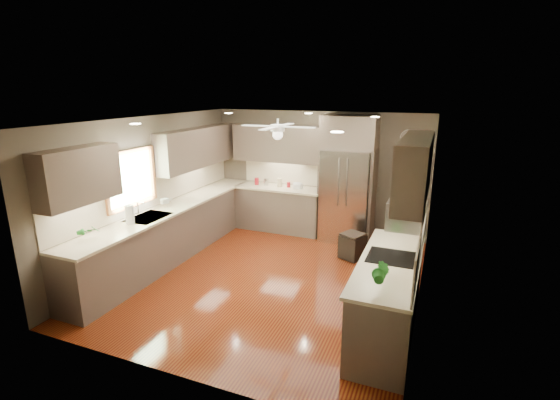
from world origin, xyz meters
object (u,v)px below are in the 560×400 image
Objects in this scene: potted_plant_right at (380,273)px; refrigerator at (347,181)px; soap_bottle at (166,201)px; canister_d at (289,185)px; stool at (353,246)px; canister_a at (257,181)px; canister_c at (279,182)px; microwave at (406,213)px; paper_towel at (130,215)px; canister_b at (266,182)px; potted_plant_left at (89,231)px; bowl at (297,188)px.

potted_plant_right is 3.89m from refrigerator.
potted_plant_right is (3.95, -1.66, 0.07)m from soap_bottle.
stool is (1.59, -0.99, -0.76)m from canister_d.
refrigerator reaches higher than canister_a.
canister_c is (0.51, 0.04, 0.01)m from canister_a.
potted_plant_right is at bearing -72.14° from refrigerator.
canister_d is at bearing 2.38° from canister_a.
potted_plant_right is 1.07m from microwave.
paper_towel reaches higher than stool.
canister_a is 0.44× the size of potted_plant_right.
canister_b reaches higher than stool.
canister_a is 0.30× the size of stool.
refrigerator reaches higher than canister_c.
potted_plant_left is at bearing -100.31° from canister_a.
canister_d reaches higher than bowl.
canister_b is 2.45m from stool.
refrigerator is at bearing 116.09° from microwave.
bowl is 1.82m from stool.
soap_bottle is 0.35× the size of microwave.
potted_plant_right is at bearing -73.17° from stool.
canister_a is 0.72m from canister_d.
soap_bottle reaches higher than canister_c.
canister_c is 0.07× the size of refrigerator.
canister_b is at bearing 177.83° from refrigerator.
refrigerator reaches higher than paper_towel.
paper_towel is (-3.99, -0.32, -0.40)m from microwave.
canister_c is at bearing 72.66° from potted_plant_left.
paper_towel is at bearing -131.30° from refrigerator.
potted_plant_right is 3.03m from stool.
potted_plant_left is at bearing -113.18° from bowl.
microwave reaches higher than canister_d.
refrigerator is at bearing 48.70° from paper_towel.
potted_plant_right is at bearing 1.67° from potted_plant_left.
canister_b is at bearing 64.54° from soap_bottle.
bowl is at bearing -8.58° from canister_c.
paper_towel is at bearing 89.89° from potted_plant_left.
potted_plant_right reaches higher than canister_d.
canister_c is (0.30, 0.01, 0.02)m from canister_b.
microwave is (2.35, -2.72, 0.51)m from bowl.
potted_plant_right reaches higher than soap_bottle.
stool is at bearing -25.12° from canister_b.
refrigerator is 4.45× the size of microwave.
potted_plant_left is at bearing -164.51° from microwave.
stool is (2.32, -0.96, -0.78)m from canister_a.
microwave is (1.33, -2.71, 0.29)m from refrigerator.
soap_bottle is at bearing -160.27° from stool.
canister_d is at bearing -1.72° from canister_c.
stool is at bearing 106.83° from potted_plant_right.
potted_plant_right is at bearing -97.65° from microwave.
canister_b is 0.28× the size of microwave.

